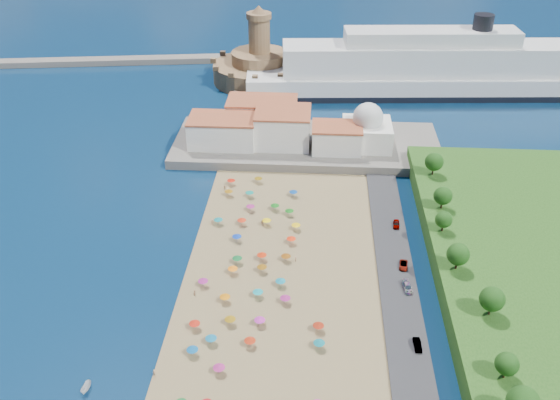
{
  "coord_description": "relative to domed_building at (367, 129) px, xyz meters",
  "views": [
    {
      "loc": [
        13.31,
        -119.67,
        95.0
      ],
      "look_at": [
        4.0,
        25.0,
        8.0
      ],
      "focal_mm": 40.0,
      "sensor_mm": 36.0,
      "label": 1
    }
  ],
  "objects": [
    {
      "name": "terrace",
      "position": [
        -20.0,
        2.0,
        -7.47
      ],
      "size": [
        90.0,
        36.0,
        3.0
      ],
      "primitive_type": "cube",
      "color": "#59544C",
      "rests_on": "ground"
    },
    {
      "name": "beachgoers",
      "position": [
        -38.56,
        -69.12,
        -7.85
      ],
      "size": [
        27.23,
        99.59,
        1.89
      ],
      "color": "tan",
      "rests_on": "beach"
    },
    {
      "name": "cruise_ship",
      "position": [
        27.63,
        57.29,
        0.61
      ],
      "size": [
        149.26,
        32.61,
        32.35
      ],
      "color": "black",
      "rests_on": "ground"
    },
    {
      "name": "waterfront_buildings",
      "position": [
        -33.05,
        2.64,
        -1.1
      ],
      "size": [
        57.0,
        29.0,
        11.0
      ],
      "color": "silver",
      "rests_on": "terrace"
    },
    {
      "name": "parked_cars",
      "position": [
        6.0,
        -76.24,
        -7.6
      ],
      "size": [
        2.57,
        71.96,
        1.41
      ],
      "color": "gray",
      "rests_on": "promenade"
    },
    {
      "name": "domed_building",
      "position": [
        0.0,
        0.0,
        0.0
      ],
      "size": [
        16.0,
        16.0,
        15.0
      ],
      "color": "silver",
      "rests_on": "terrace"
    },
    {
      "name": "breakwater",
      "position": [
        -140.0,
        82.0,
        -7.67
      ],
      "size": [
        199.03,
        34.77,
        2.6
      ],
      "primitive_type": "cube",
      "rotation": [
        0.0,
        0.0,
        0.14
      ],
      "color": "#59544C",
      "rests_on": "ground"
    },
    {
      "name": "ground",
      "position": [
        -30.0,
        -71.0,
        -8.97
      ],
      "size": [
        700.0,
        700.0,
        0.0
      ],
      "primitive_type": "plane",
      "color": "#071938",
      "rests_on": "ground"
    },
    {
      "name": "jetty",
      "position": [
        -42.0,
        37.0,
        -7.77
      ],
      "size": [
        18.0,
        70.0,
        2.4
      ],
      "primitive_type": "cube",
      "color": "#59544C",
      "rests_on": "ground"
    },
    {
      "name": "fortress",
      "position": [
        -42.0,
        67.0,
        -2.29
      ],
      "size": [
        40.0,
        40.0,
        32.4
      ],
      "color": "olive",
      "rests_on": "ground"
    },
    {
      "name": "hillside_trees",
      "position": [
        18.03,
        -80.43,
        1.1
      ],
      "size": [
        13.46,
        109.43,
        7.4
      ],
      "color": "#382314",
      "rests_on": "hillside"
    },
    {
      "name": "beach_parasols",
      "position": [
        -31.24,
        -82.0,
        -6.83
      ],
      "size": [
        30.99,
        115.68,
        2.2
      ],
      "color": "gray",
      "rests_on": "beach"
    }
  ]
}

